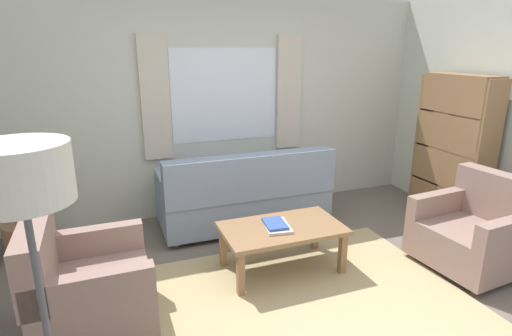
# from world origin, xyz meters

# --- Properties ---
(ground_plane) EXTENTS (6.24, 6.24, 0.00)m
(ground_plane) POSITION_xyz_m (0.00, 0.00, 0.00)
(ground_plane) COLOR #6B6056
(wall_back) EXTENTS (5.32, 0.12, 2.60)m
(wall_back) POSITION_xyz_m (0.00, 2.26, 1.30)
(wall_back) COLOR beige
(wall_back) RESTS_ON ground_plane
(window_with_curtains) EXTENTS (1.98, 0.07, 1.40)m
(window_with_curtains) POSITION_xyz_m (0.00, 2.18, 1.45)
(window_with_curtains) COLOR white
(area_rug) EXTENTS (2.65, 2.02, 0.01)m
(area_rug) POSITION_xyz_m (0.00, 0.00, 0.01)
(area_rug) COLOR tan
(area_rug) RESTS_ON ground_plane
(couch) EXTENTS (1.90, 0.82, 0.92)m
(couch) POSITION_xyz_m (0.03, 1.57, 0.37)
(couch) COLOR gray
(couch) RESTS_ON ground_plane
(armchair_left) EXTENTS (0.83, 0.85, 0.88)m
(armchair_left) POSITION_xyz_m (-1.65, 0.28, 0.35)
(armchair_left) COLOR gray
(armchair_left) RESTS_ON ground_plane
(armchair_right) EXTENTS (0.89, 0.91, 0.88)m
(armchair_right) POSITION_xyz_m (1.75, -0.03, 0.35)
(armchair_right) COLOR gray
(armchair_right) RESTS_ON ground_plane
(coffee_table) EXTENTS (1.10, 0.64, 0.44)m
(coffee_table) POSITION_xyz_m (0.03, 0.54, 0.38)
(coffee_table) COLOR olive
(coffee_table) RESTS_ON ground_plane
(book_stack_on_table) EXTENTS (0.26, 0.36, 0.05)m
(book_stack_on_table) POSITION_xyz_m (-0.03, 0.54, 0.46)
(book_stack_on_table) COLOR beige
(book_stack_on_table) RESTS_ON coffee_table
(potted_plant) EXTENTS (1.02, 1.12, 1.17)m
(potted_plant) POSITION_xyz_m (-2.23, 1.69, 0.39)
(potted_plant) COLOR #9E6B4C
(potted_plant) RESTS_ON ground_plane
(bookshelf) EXTENTS (0.30, 0.94, 1.72)m
(bookshelf) POSITION_xyz_m (2.35, 0.92, 0.88)
(bookshelf) COLOR olive
(bookshelf) RESTS_ON ground_plane
(standing_lamp) EXTENTS (0.39, 0.39, 1.66)m
(standing_lamp) POSITION_xyz_m (-1.71, -0.83, 1.43)
(standing_lamp) COLOR #4C4C51
(standing_lamp) RESTS_ON ground_plane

